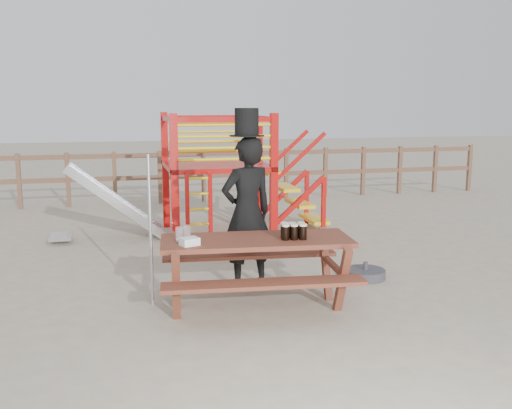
% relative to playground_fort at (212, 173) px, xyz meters
% --- Properties ---
extents(ground, '(60.00, 60.00, 0.00)m').
position_rel_playground_fort_xyz_m(ground, '(-0.12, -3.58, -1.07)').
color(ground, tan).
rests_on(ground, ground).
extents(back_fence, '(15.09, 0.09, 1.20)m').
position_rel_playground_fort_xyz_m(back_fence, '(-0.12, 3.42, -0.34)').
color(back_fence, brown).
rests_on(back_fence, ground).
extents(playground_fort, '(4.71, 1.84, 2.10)m').
position_rel_playground_fort_xyz_m(playground_fort, '(0.00, 0.00, 0.00)').
color(playground_fort, '#B90E0C').
rests_on(playground_fort, ground).
extents(picnic_table, '(2.19, 1.62, 0.80)m').
position_rel_playground_fort_xyz_m(picnic_table, '(-0.16, -3.75, -0.57)').
color(picnic_table, brown).
rests_on(picnic_table, ground).
extents(man_with_hat, '(0.77, 0.61, 2.19)m').
position_rel_playground_fort_xyz_m(man_with_hat, '(-0.08, -2.95, -0.09)').
color(man_with_hat, black).
rests_on(man_with_hat, ground).
extents(metal_pole, '(0.04, 0.04, 1.70)m').
position_rel_playground_fort_xyz_m(metal_pole, '(-1.27, -3.37, -0.22)').
color(metal_pole, '#B2B2B7').
rests_on(metal_pole, ground).
extents(parasol_base, '(0.52, 0.52, 0.22)m').
position_rel_playground_fort_xyz_m(parasol_base, '(1.49, -3.01, -1.01)').
color(parasol_base, '#37373C').
rests_on(parasol_base, ground).
extents(paper_bag, '(0.22, 0.19, 0.08)m').
position_rel_playground_fort_xyz_m(paper_bag, '(-0.90, -3.88, -0.23)').
color(paper_bag, white).
rests_on(paper_bag, picnic_table).
extents(stout_pints, '(0.28, 0.21, 0.17)m').
position_rel_playground_fort_xyz_m(stout_pints, '(0.23, -3.86, -0.19)').
color(stout_pints, black).
rests_on(stout_pints, picnic_table).
extents(empty_glasses, '(0.17, 0.15, 0.15)m').
position_rel_playground_fort_xyz_m(empty_glasses, '(-0.94, -3.62, -0.21)').
color(empty_glasses, silver).
rests_on(empty_glasses, picnic_table).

